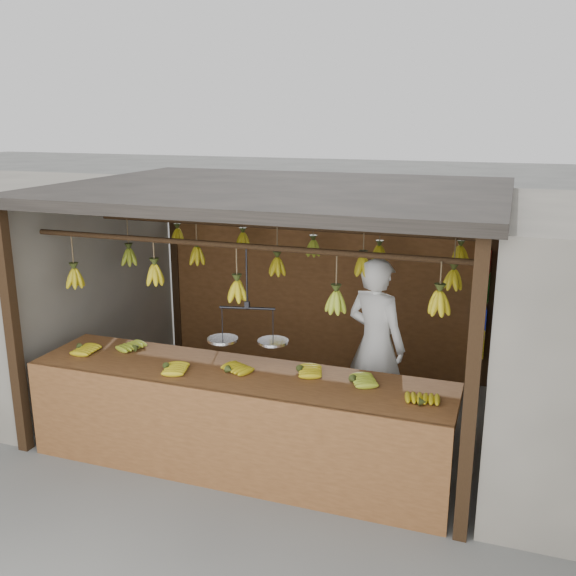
% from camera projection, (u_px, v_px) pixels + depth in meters
% --- Properties ---
extents(ground, '(80.00, 80.00, 0.00)m').
position_uv_depth(ground, '(279.00, 413.00, 6.81)').
color(ground, '#5B5B57').
extents(stall, '(4.30, 3.30, 2.40)m').
position_uv_depth(stall, '(289.00, 224.00, 6.59)').
color(stall, black).
rests_on(stall, ground).
extents(counter, '(3.75, 0.85, 0.96)m').
position_uv_depth(counter, '(232.00, 398.00, 5.49)').
color(counter, brown).
rests_on(counter, ground).
extents(hanging_bananas, '(3.58, 2.24, 0.39)m').
position_uv_depth(hanging_bananas, '(278.00, 264.00, 6.38)').
color(hanging_bananas, '#B19D12').
rests_on(hanging_bananas, ground).
extents(balance_scale, '(0.69, 0.36, 0.85)m').
position_uv_depth(balance_scale, '(248.00, 335.00, 5.55)').
color(balance_scale, black).
rests_on(balance_scale, ground).
extents(vendor, '(0.76, 0.64, 1.76)m').
position_uv_depth(vendor, '(376.00, 344.00, 6.30)').
color(vendor, white).
rests_on(vendor, ground).
extents(bag_bundles, '(0.08, 0.26, 1.20)m').
position_uv_depth(bag_bundles, '(483.00, 305.00, 7.15)').
color(bag_bundles, red).
rests_on(bag_bundles, ground).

